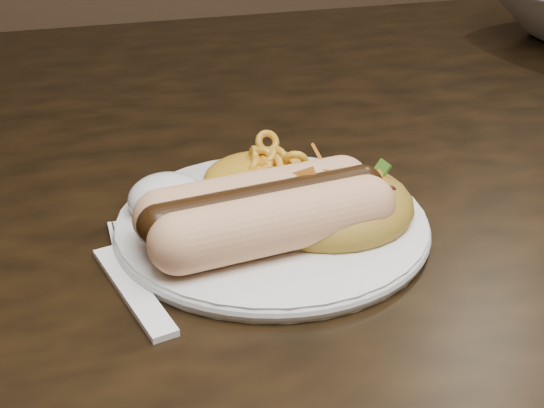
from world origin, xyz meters
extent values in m
cube|color=black|center=(0.00, 0.00, 0.73)|extent=(1.60, 0.90, 0.04)
cylinder|color=silver|center=(-0.09, -0.12, 0.76)|extent=(0.25, 0.25, 0.01)
cylinder|color=#E2A988|center=(-0.10, -0.16, 0.78)|extent=(0.12, 0.05, 0.04)
cylinder|color=#E2A988|center=(-0.10, -0.13, 0.78)|extent=(0.12, 0.05, 0.04)
cylinder|color=black|center=(-0.10, -0.14, 0.78)|extent=(0.13, 0.04, 0.03)
ellipsoid|color=gold|center=(-0.08, -0.07, 0.78)|extent=(0.10, 0.10, 0.03)
ellipsoid|color=white|center=(-0.15, -0.09, 0.78)|extent=(0.07, 0.07, 0.03)
ellipsoid|color=#C24E28|center=(-0.05, -0.13, 0.77)|extent=(0.11, 0.10, 0.04)
cube|color=white|center=(-0.18, -0.17, 0.75)|extent=(0.04, 0.12, 0.00)
camera|label=1|loc=(-0.21, -0.53, 0.99)|focal=50.00mm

